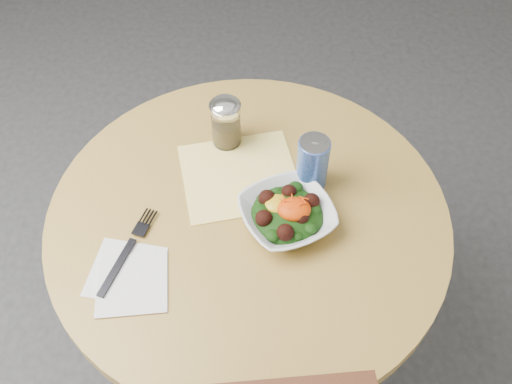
# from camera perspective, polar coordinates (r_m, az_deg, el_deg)

# --- Properties ---
(ground) EXTENTS (6.00, 6.00, 0.00)m
(ground) POSITION_cam_1_polar(r_m,az_deg,el_deg) (1.93, -0.54, -15.32)
(ground) COLOR #2D2D2F
(ground) RESTS_ON ground
(table) EXTENTS (0.90, 0.90, 0.75)m
(table) POSITION_cam_1_polar(r_m,az_deg,el_deg) (1.44, -0.70, -6.68)
(table) COLOR black
(table) RESTS_ON ground
(cloth_napkin) EXTENTS (0.31, 0.29, 0.00)m
(cloth_napkin) POSITION_cam_1_polar(r_m,az_deg,el_deg) (1.34, -1.64, 1.68)
(cloth_napkin) COLOR yellow
(cloth_napkin) RESTS_ON table
(paper_napkins) EXTENTS (0.18, 0.19, 0.00)m
(paper_napkins) POSITION_cam_1_polar(r_m,az_deg,el_deg) (1.21, -12.60, -8.33)
(paper_napkins) COLOR silver
(paper_napkins) RESTS_ON table
(salad_bowl) EXTENTS (0.26, 0.26, 0.07)m
(salad_bowl) POSITION_cam_1_polar(r_m,az_deg,el_deg) (1.24, 3.13, -2.22)
(salad_bowl) COLOR silver
(salad_bowl) RESTS_ON table
(fork) EXTENTS (0.11, 0.22, 0.00)m
(fork) POSITION_cam_1_polar(r_m,az_deg,el_deg) (1.24, -12.57, -5.47)
(fork) COLOR black
(fork) RESTS_ON table
(spice_shaker) EXTENTS (0.07, 0.07, 0.13)m
(spice_shaker) POSITION_cam_1_polar(r_m,az_deg,el_deg) (1.37, -3.03, 6.98)
(spice_shaker) COLOR silver
(spice_shaker) RESTS_ON table
(beverage_can) EXTENTS (0.07, 0.07, 0.14)m
(beverage_can) POSITION_cam_1_polar(r_m,az_deg,el_deg) (1.28, 5.67, 2.90)
(beverage_can) COLOR navy
(beverage_can) RESTS_ON table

